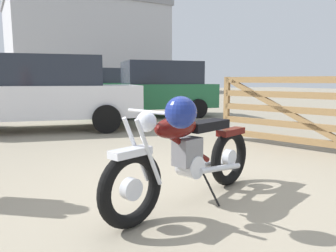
{
  "coord_description": "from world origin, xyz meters",
  "views": [
    {
      "loc": [
        -1.71,
        -2.97,
        1.18
      ],
      "look_at": [
        -0.2,
        0.18,
        0.68
      ],
      "focal_mm": 33.96,
      "sensor_mm": 36.0,
      "label": 1
    }
  ],
  "objects_px": {
    "vintage_motorcycle": "(187,154)",
    "red_hatchback_near": "(157,88)",
    "pale_sedan_back": "(117,85)",
    "timber_gate": "(300,108)",
    "silver_sedan_mid": "(34,91)"
  },
  "relations": [
    {
      "from": "red_hatchback_near",
      "to": "silver_sedan_mid",
      "type": "bearing_deg",
      "value": 27.62
    },
    {
      "from": "vintage_motorcycle",
      "to": "timber_gate",
      "type": "distance_m",
      "value": 3.27
    },
    {
      "from": "vintage_motorcycle",
      "to": "timber_gate",
      "type": "xyz_separation_m",
      "value": [
        2.97,
        1.36,
        0.21
      ]
    },
    {
      "from": "timber_gate",
      "to": "pale_sedan_back",
      "type": "xyz_separation_m",
      "value": [
        0.08,
        11.09,
        0.24
      ]
    },
    {
      "from": "red_hatchback_near",
      "to": "pale_sedan_back",
      "type": "height_order",
      "value": "red_hatchback_near"
    },
    {
      "from": "vintage_motorcycle",
      "to": "pale_sedan_back",
      "type": "distance_m",
      "value": 12.83
    },
    {
      "from": "timber_gate",
      "to": "pale_sedan_back",
      "type": "distance_m",
      "value": 11.1
    },
    {
      "from": "timber_gate",
      "to": "silver_sedan_mid",
      "type": "bearing_deg",
      "value": 21.82
    },
    {
      "from": "timber_gate",
      "to": "silver_sedan_mid",
      "type": "xyz_separation_m",
      "value": [
        -3.99,
        4.25,
        0.24
      ]
    },
    {
      "from": "vintage_motorcycle",
      "to": "red_hatchback_near",
      "type": "distance_m",
      "value": 7.56
    },
    {
      "from": "red_hatchback_near",
      "to": "silver_sedan_mid",
      "type": "distance_m",
      "value": 4.04
    },
    {
      "from": "vintage_motorcycle",
      "to": "silver_sedan_mid",
      "type": "distance_m",
      "value": 5.72
    },
    {
      "from": "red_hatchback_near",
      "to": "silver_sedan_mid",
      "type": "relative_size",
      "value": 0.82
    },
    {
      "from": "vintage_motorcycle",
      "to": "silver_sedan_mid",
      "type": "relative_size",
      "value": 0.4
    },
    {
      "from": "vintage_motorcycle",
      "to": "silver_sedan_mid",
      "type": "height_order",
      "value": "silver_sedan_mid"
    }
  ]
}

